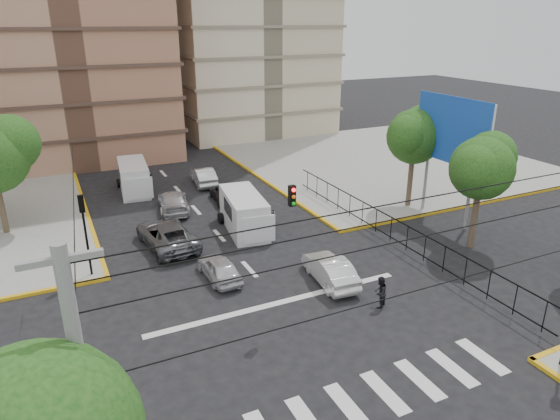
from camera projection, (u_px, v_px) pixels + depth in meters
ground at (291, 315)px, 22.84m from camera, size 160.00×160.00×0.00m
sidewalk_ne at (383, 160)px, 47.73m from camera, size 26.00×26.00×0.15m
crosswalk_stripes at (366, 399)px, 17.78m from camera, size 12.00×2.40×0.01m
stop_line at (280, 303)px, 23.85m from camera, size 13.00×0.40×0.01m
park_fence at (390, 243)px, 30.26m from camera, size 0.10×22.50×1.66m
billboard at (452, 132)px, 31.59m from camera, size 0.36×6.20×8.10m
tree_park_a at (483, 165)px, 28.03m from camera, size 4.41×3.60×6.83m
tree_park_c at (415, 134)px, 34.21m from camera, size 4.65×3.80×7.25m
traffic_light_nw at (84, 222)px, 25.15m from camera, size 0.28×0.22×4.40m
traffic_light_hanging at (316, 209)px, 19.02m from camera, size 18.00×9.12×0.92m
van_right_lane at (245, 214)px, 31.48m from camera, size 2.78×5.57×2.40m
van_left_lane at (134, 179)px, 38.62m from camera, size 2.54×5.38×2.34m
car_silver_front_left at (219, 268)px, 25.87m from camera, size 1.60×3.68×1.23m
car_white_front_right at (330, 270)px, 25.51m from camera, size 1.87×4.35×1.39m
car_grey_mid_left at (167, 235)px, 29.50m from camera, size 3.04×5.75×1.54m
car_silver_rear_left at (173, 201)px, 35.11m from camera, size 2.75×5.08×1.40m
car_darkgrey_mid_right at (225, 193)px, 36.84m from camera, size 1.96×4.13×1.36m
car_white_rear_right at (203, 176)px, 40.77m from camera, size 1.89×4.43×1.42m
pedestrian_crosswalk at (380, 292)px, 23.25m from camera, size 0.96×0.91×1.56m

